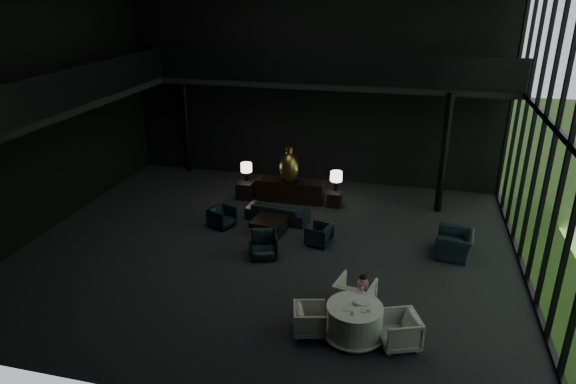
% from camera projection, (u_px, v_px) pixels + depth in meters
% --- Properties ---
extents(floor, '(14.00, 12.00, 0.02)m').
position_uv_depth(floor, '(269.00, 249.00, 14.83)').
color(floor, black).
rests_on(floor, ground).
extents(wall_back, '(14.00, 0.04, 8.00)m').
position_uv_depth(wall_back, '(312.00, 76.00, 18.73)').
color(wall_back, black).
rests_on(wall_back, ground).
extents(wall_front, '(14.00, 0.04, 8.00)m').
position_uv_depth(wall_front, '(159.00, 201.00, 7.93)').
color(wall_front, black).
rests_on(wall_front, ground).
extents(wall_left, '(0.04, 12.00, 8.00)m').
position_uv_depth(wall_left, '(35.00, 100.00, 14.89)').
color(wall_left, black).
rests_on(wall_left, ground).
extents(curtain_wall, '(0.20, 12.00, 8.00)m').
position_uv_depth(curtain_wall, '(557.00, 130.00, 11.79)').
color(curtain_wall, black).
rests_on(curtain_wall, ground).
extents(mezzanine_left, '(2.00, 12.00, 0.25)m').
position_uv_depth(mezzanine_left, '(65.00, 101.00, 14.66)').
color(mezzanine_left, black).
rests_on(mezzanine_left, wall_left).
extents(mezzanine_back, '(12.00, 2.00, 0.25)m').
position_uv_depth(mezzanine_back, '(335.00, 82.00, 17.61)').
color(mezzanine_back, black).
rests_on(mezzanine_back, wall_back).
extents(railing_left, '(0.06, 12.00, 1.00)m').
position_uv_depth(railing_left, '(93.00, 82.00, 14.22)').
color(railing_left, black).
rests_on(railing_left, mezzanine_left).
extents(railing_back, '(12.00, 0.06, 1.00)m').
position_uv_depth(railing_back, '(331.00, 68.00, 16.48)').
color(railing_back, black).
rests_on(railing_back, mezzanine_back).
extents(column_nw, '(0.24, 0.24, 4.00)m').
position_uv_depth(column_nw, '(186.00, 123.00, 20.32)').
color(column_nw, black).
rests_on(column_nw, floor).
extents(column_ne, '(0.24, 0.24, 4.00)m').
position_uv_depth(column_ne, '(444.00, 154.00, 16.61)').
color(column_ne, black).
rests_on(column_ne, floor).
extents(console, '(2.39, 0.54, 0.76)m').
position_uv_depth(console, '(290.00, 191.00, 17.98)').
color(console, black).
rests_on(console, floor).
extents(bronze_urn, '(0.67, 0.67, 1.25)m').
position_uv_depth(bronze_urn, '(289.00, 167.00, 17.55)').
color(bronze_urn, '#A46837').
rests_on(bronze_urn, console).
extents(side_table_left, '(0.55, 0.55, 0.60)m').
position_uv_depth(side_table_left, '(245.00, 190.00, 18.26)').
color(side_table_left, black).
rests_on(side_table_left, floor).
extents(table_lamp_left, '(0.39, 0.39, 0.66)m').
position_uv_depth(table_lamp_left, '(246.00, 168.00, 18.13)').
color(table_lamp_left, black).
rests_on(table_lamp_left, side_table_left).
extents(side_table_right, '(0.46, 0.46, 0.50)m').
position_uv_depth(side_table_right, '(335.00, 199.00, 17.62)').
color(side_table_right, black).
rests_on(side_table_right, floor).
extents(table_lamp_right, '(0.41, 0.41, 0.69)m').
position_uv_depth(table_lamp_right, '(336.00, 177.00, 17.52)').
color(table_lamp_right, black).
rests_on(table_lamp_right, side_table_right).
extents(sofa, '(2.01, 0.83, 0.76)m').
position_uv_depth(sofa, '(278.00, 209.00, 16.51)').
color(sofa, black).
rests_on(sofa, floor).
extents(lounge_armchair_west, '(0.76, 0.79, 0.64)m').
position_uv_depth(lounge_armchair_west, '(222.00, 217.00, 16.11)').
color(lounge_armchair_west, black).
rests_on(lounge_armchair_west, floor).
extents(lounge_armchair_east, '(0.67, 0.70, 0.60)m').
position_uv_depth(lounge_armchair_east, '(319.00, 235.00, 14.99)').
color(lounge_armchair_east, black).
rests_on(lounge_armchair_east, floor).
extents(lounge_armchair_south, '(1.01, 0.97, 0.83)m').
position_uv_depth(lounge_armchair_south, '(263.00, 243.00, 14.29)').
color(lounge_armchair_south, black).
rests_on(lounge_armchair_south, floor).
extents(window_armchair, '(0.88, 1.23, 1.01)m').
position_uv_depth(window_armchair, '(455.00, 239.00, 14.30)').
color(window_armchair, black).
rests_on(window_armchair, floor).
extents(coffee_table, '(1.05, 1.05, 0.43)m').
position_uv_depth(coffee_table, '(269.00, 226.00, 15.79)').
color(coffee_table, black).
rests_on(coffee_table, floor).
extents(dining_table, '(1.38, 1.38, 0.75)m').
position_uv_depth(dining_table, '(354.00, 323.00, 11.07)').
color(dining_table, white).
rests_on(dining_table, floor).
extents(dining_chair_north, '(1.10, 1.06, 0.95)m').
position_uv_depth(dining_chair_north, '(355.00, 292.00, 11.90)').
color(dining_chair_north, beige).
rests_on(dining_chair_north, floor).
extents(dining_chair_east, '(1.00, 1.03, 0.83)m').
position_uv_depth(dining_chair_east, '(399.00, 328.00, 10.74)').
color(dining_chair_east, '#B7B4B0').
rests_on(dining_chair_east, floor).
extents(dining_chair_west, '(0.75, 0.78, 0.67)m').
position_uv_depth(dining_chair_west, '(310.00, 319.00, 11.16)').
color(dining_chair_west, beige).
rests_on(dining_chair_west, floor).
extents(child, '(0.25, 0.25, 0.55)m').
position_uv_depth(child, '(363.00, 285.00, 11.73)').
color(child, pink).
rests_on(child, dining_chair_north).
extents(plate_a, '(0.29, 0.29, 0.01)m').
position_uv_depth(plate_a, '(348.00, 308.00, 10.83)').
color(plate_a, white).
rests_on(plate_a, dining_table).
extents(plate_b, '(0.26, 0.26, 0.02)m').
position_uv_depth(plate_b, '(364.00, 303.00, 11.00)').
color(plate_b, white).
rests_on(plate_b, dining_table).
extents(saucer, '(0.21, 0.21, 0.01)m').
position_uv_depth(saucer, '(364.00, 311.00, 10.75)').
color(saucer, white).
rests_on(saucer, dining_table).
extents(coffee_cup, '(0.09, 0.09, 0.06)m').
position_uv_depth(coffee_cup, '(369.00, 310.00, 10.71)').
color(coffee_cup, white).
rests_on(coffee_cup, saucer).
extents(cereal_bowl, '(0.18, 0.18, 0.09)m').
position_uv_depth(cereal_bowl, '(356.00, 303.00, 10.96)').
color(cereal_bowl, white).
rests_on(cereal_bowl, dining_table).
extents(cream_pot, '(0.07, 0.07, 0.06)m').
position_uv_depth(cream_pot, '(352.00, 313.00, 10.62)').
color(cream_pot, '#99999E').
rests_on(cream_pot, dining_table).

